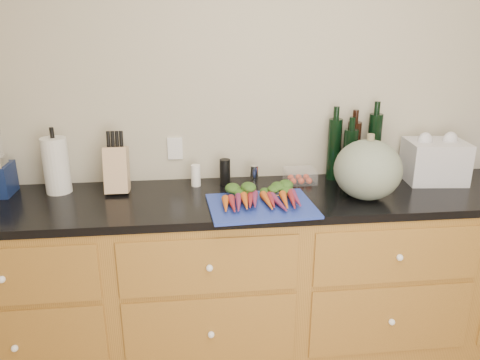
{
  "coord_description": "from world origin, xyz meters",
  "views": [
    {
      "loc": [
        -0.52,
        -0.9,
        1.78
      ],
      "look_at": [
        -0.29,
        1.2,
        1.06
      ],
      "focal_mm": 35.0,
      "sensor_mm": 36.0,
      "label": 1
    }
  ],
  "objects": [
    {
      "name": "wall_back",
      "position": [
        0.0,
        1.62,
        1.3
      ],
      "size": [
        4.1,
        0.05,
        2.6
      ],
      "primitive_type": "cube",
      "color": "#BAB29A",
      "rests_on": "ground"
    },
    {
      "name": "cabinets",
      "position": [
        0.0,
        1.3,
        0.45
      ],
      "size": [
        3.6,
        0.64,
        0.9
      ],
      "color": "brown",
      "rests_on": "ground"
    },
    {
      "name": "countertop",
      "position": [
        0.0,
        1.3,
        0.92
      ],
      "size": [
        3.64,
        0.62,
        0.04
      ],
      "primitive_type": "cube",
      "color": "black",
      "rests_on": "cabinets"
    },
    {
      "name": "cutting_board",
      "position": [
        -0.19,
        1.14,
        0.95
      ],
      "size": [
        0.52,
        0.4,
        0.01
      ],
      "primitive_type": "cube",
      "rotation": [
        0.0,
        0.0,
        0.06
      ],
      "color": "#1D3298",
      "rests_on": "countertop"
    },
    {
      "name": "carrots",
      "position": [
        -0.19,
        1.18,
        0.98
      ],
      "size": [
        0.38,
        0.28,
        0.05
      ],
      "color": "#CA5717",
      "rests_on": "cutting_board"
    },
    {
      "name": "squash",
      "position": [
        0.34,
        1.2,
        1.09
      ],
      "size": [
        0.33,
        0.33,
        0.3
      ],
      "primitive_type": "ellipsoid",
      "color": "#596756",
      "rests_on": "countertop"
    },
    {
      "name": "paper_towel",
      "position": [
        -1.2,
        1.46,
        1.08
      ],
      "size": [
        0.13,
        0.13,
        0.29
      ],
      "primitive_type": "cylinder",
      "color": "silver",
      "rests_on": "countertop"
    },
    {
      "name": "knife_block",
      "position": [
        -0.9,
        1.44,
        1.06
      ],
      "size": [
        0.12,
        0.12,
        0.23
      ],
      "primitive_type": "cube",
      "color": "tan",
      "rests_on": "countertop"
    },
    {
      "name": "grinder_salt",
      "position": [
        -0.49,
        1.48,
        1.0
      ],
      "size": [
        0.05,
        0.05,
        0.12
      ],
      "primitive_type": "cylinder",
      "color": "white",
      "rests_on": "countertop"
    },
    {
      "name": "grinder_pepper",
      "position": [
        -0.34,
        1.48,
        1.01
      ],
      "size": [
        0.06,
        0.06,
        0.14
      ],
      "primitive_type": "cylinder",
      "color": "black",
      "rests_on": "countertop"
    },
    {
      "name": "canister_chrome",
      "position": [
        -0.18,
        1.48,
        0.99
      ],
      "size": [
        0.04,
        0.04,
        0.1
      ],
      "primitive_type": "cylinder",
      "color": "silver",
      "rests_on": "countertop"
    },
    {
      "name": "tomato_box",
      "position": [
        0.07,
        1.47,
        0.98
      ],
      "size": [
        0.16,
        0.13,
        0.08
      ],
      "primitive_type": "cube",
      "color": "white",
      "rests_on": "countertop"
    },
    {
      "name": "bottles",
      "position": [
        0.37,
        1.51,
        1.1
      ],
      "size": [
        0.3,
        0.15,
        0.36
      ],
      "color": "black",
      "rests_on": "countertop"
    },
    {
      "name": "grocery_bag",
      "position": [
        0.81,
        1.42,
        1.05
      ],
      "size": [
        0.33,
        0.27,
        0.22
      ],
      "primitive_type": null,
      "rotation": [
        0.0,
        0.0,
        -0.1
      ],
      "color": "white",
      "rests_on": "countertop"
    }
  ]
}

